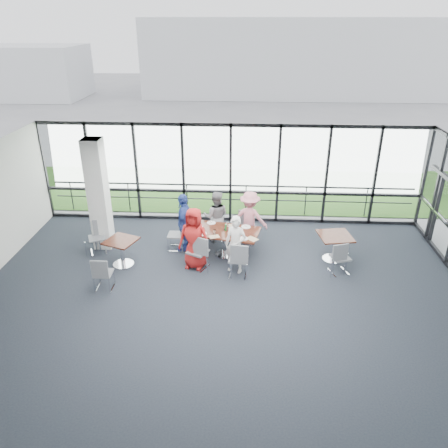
# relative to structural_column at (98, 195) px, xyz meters

# --- Properties ---
(floor) EXTENTS (12.00, 10.00, 0.02)m
(floor) POSITION_rel_structural_column_xyz_m (3.60, -3.00, -1.61)
(floor) COLOR #1F242F
(floor) RESTS_ON ground
(ceiling) EXTENTS (12.00, 10.00, 0.04)m
(ceiling) POSITION_rel_structural_column_xyz_m (3.60, -3.00, 1.60)
(ceiling) COLOR white
(ceiling) RESTS_ON ground
(curtain_wall_back) EXTENTS (12.00, 0.10, 3.20)m
(curtain_wall_back) POSITION_rel_structural_column_xyz_m (3.60, 2.00, 0.00)
(curtain_wall_back) COLOR white
(curtain_wall_back) RESTS_ON ground
(exit_door) EXTENTS (0.12, 1.60, 2.10)m
(exit_door) POSITION_rel_structural_column_xyz_m (9.60, 0.75, -0.55)
(exit_door) COLOR black
(exit_door) RESTS_ON ground
(structural_column) EXTENTS (0.50, 0.50, 3.20)m
(structural_column) POSITION_rel_structural_column_xyz_m (0.00, 0.00, 0.00)
(structural_column) COLOR white
(structural_column) RESTS_ON ground
(apron) EXTENTS (80.00, 70.00, 0.02)m
(apron) POSITION_rel_structural_column_xyz_m (3.60, 7.00, -1.62)
(apron) COLOR gray
(apron) RESTS_ON ground
(grass_strip) EXTENTS (80.00, 5.00, 0.01)m
(grass_strip) POSITION_rel_structural_column_xyz_m (3.60, 5.00, -1.59)
(grass_strip) COLOR #24591E
(grass_strip) RESTS_ON ground
(hangar_main) EXTENTS (24.00, 10.00, 6.00)m
(hangar_main) POSITION_rel_structural_column_xyz_m (7.60, 29.00, 1.40)
(hangar_main) COLOR silver
(hangar_main) RESTS_ON ground
(hangar_aux) EXTENTS (10.00, 6.00, 4.00)m
(hangar_aux) POSITION_rel_structural_column_xyz_m (-14.40, 25.00, 0.40)
(hangar_aux) COLOR silver
(hangar_aux) RESTS_ON ground
(guard_rail) EXTENTS (12.00, 0.06, 0.06)m
(guard_rail) POSITION_rel_structural_column_xyz_m (3.60, 2.60, -1.10)
(guard_rail) COLOR #2D2D33
(guard_rail) RESTS_ON ground
(main_table) EXTENTS (2.06, 1.41, 0.75)m
(main_table) POSITION_rel_structural_column_xyz_m (3.54, -0.32, -0.98)
(main_table) COLOR #3C1810
(main_table) RESTS_ON ground
(side_table_left) EXTENTS (0.97, 0.97, 0.75)m
(side_table_left) POSITION_rel_structural_column_xyz_m (0.83, -1.03, -0.99)
(side_table_left) COLOR #3C1810
(side_table_left) RESTS_ON ground
(side_table_right) EXTENTS (0.98, 0.98, 0.75)m
(side_table_right) POSITION_rel_structural_column_xyz_m (6.55, -0.43, -0.97)
(side_table_right) COLOR #3C1810
(side_table_right) RESTS_ON ground
(diner_near_left) EXTENTS (0.93, 0.71, 1.70)m
(diner_near_left) POSITION_rel_structural_column_xyz_m (2.78, -1.01, -0.75)
(diner_near_left) COLOR #A81A19
(diner_near_left) RESTS_ON ground
(diner_near_right) EXTENTS (0.67, 0.58, 1.56)m
(diner_near_right) POSITION_rel_structural_column_xyz_m (3.87, -1.17, -0.82)
(diner_near_right) COLOR silver
(diner_near_right) RESTS_ON ground
(diner_far_left) EXTENTS (0.77, 0.49, 1.56)m
(diner_far_left) POSITION_rel_structural_column_xyz_m (3.24, 0.53, -0.82)
(diner_far_left) COLOR gray
(diner_far_left) RESTS_ON ground
(diner_far_right) EXTENTS (1.15, 0.79, 1.62)m
(diner_far_right) POSITION_rel_structural_column_xyz_m (4.23, 0.42, -0.79)
(diner_far_right) COLOR pink
(diner_far_right) RESTS_ON ground
(diner_end) EXTENTS (0.59, 1.02, 1.70)m
(diner_end) POSITION_rel_structural_column_xyz_m (2.38, -0.04, -0.75)
(diner_end) COLOR #2A4395
(diner_end) RESTS_ON ground
(chair_main_nl) EXTENTS (0.64, 0.64, 0.97)m
(chair_main_nl) POSITION_rel_structural_column_xyz_m (2.87, -1.07, -1.11)
(chair_main_nl) COLOR slate
(chair_main_nl) RESTS_ON ground
(chair_main_nr) EXTENTS (0.52, 0.52, 0.97)m
(chair_main_nr) POSITION_rel_structural_column_xyz_m (3.95, -1.39, -1.12)
(chair_main_nr) COLOR slate
(chair_main_nr) RESTS_ON ground
(chair_main_fl) EXTENTS (0.49, 0.49, 0.85)m
(chair_main_fl) POSITION_rel_structural_column_xyz_m (3.28, 0.66, -1.18)
(chair_main_fl) COLOR slate
(chair_main_fl) RESTS_ON ground
(chair_main_fr) EXTENTS (0.54, 0.54, 0.89)m
(chair_main_fr) POSITION_rel_structural_column_xyz_m (4.15, 0.51, -1.15)
(chair_main_fr) COLOR slate
(chair_main_fr) RESTS_ON ground
(chair_main_end) EXTENTS (0.45, 0.45, 0.91)m
(chair_main_end) POSITION_rel_structural_column_xyz_m (2.13, -0.06, -1.15)
(chair_main_end) COLOR slate
(chair_main_end) RESTS_ON ground
(chair_spare_la) EXTENTS (0.44, 0.44, 0.88)m
(chair_spare_la) POSITION_rel_structural_column_xyz_m (0.68, -2.19, -1.16)
(chair_spare_la) COLOR slate
(chair_spare_la) RESTS_ON ground
(chair_spare_lb) EXTENTS (0.59, 0.59, 0.92)m
(chair_spare_lb) POSITION_rel_structural_column_xyz_m (-0.06, -0.39, -1.14)
(chair_spare_lb) COLOR slate
(chair_spare_lb) RESTS_ON ground
(chair_spare_r) EXTENTS (0.56, 0.56, 0.91)m
(chair_spare_r) POSITION_rel_structural_column_xyz_m (6.59, -1.11, -1.14)
(chair_spare_r) COLOR slate
(chair_spare_r) RESTS_ON ground
(plate_nl) EXTENTS (0.28, 0.28, 0.01)m
(plate_nl) POSITION_rel_structural_column_xyz_m (2.93, -0.55, -0.84)
(plate_nl) COLOR white
(plate_nl) RESTS_ON main_table
(plate_nr) EXTENTS (0.24, 0.24, 0.01)m
(plate_nr) POSITION_rel_structural_column_xyz_m (4.08, -0.77, -0.84)
(plate_nr) COLOR white
(plate_nr) RESTS_ON main_table
(plate_fl) EXTENTS (0.25, 0.25, 0.01)m
(plate_fl) POSITION_rel_structural_column_xyz_m (3.13, 0.15, -0.84)
(plate_fl) COLOR white
(plate_fl) RESTS_ON main_table
(plate_fr) EXTENTS (0.27, 0.27, 0.01)m
(plate_fr) POSITION_rel_structural_column_xyz_m (4.13, -0.05, -0.84)
(plate_fr) COLOR white
(plate_fr) RESTS_ON main_table
(plate_end) EXTENTS (0.25, 0.25, 0.01)m
(plate_end) POSITION_rel_structural_column_xyz_m (2.80, -0.13, -0.84)
(plate_end) COLOR white
(plate_end) RESTS_ON main_table
(tumbler_a) EXTENTS (0.07, 0.07, 0.14)m
(tumbler_a) POSITION_rel_structural_column_xyz_m (3.28, -0.55, -0.78)
(tumbler_a) COLOR white
(tumbler_a) RESTS_ON main_table
(tumbler_b) EXTENTS (0.07, 0.07, 0.14)m
(tumbler_b) POSITION_rel_structural_column_xyz_m (3.74, -0.60, -0.78)
(tumbler_b) COLOR white
(tumbler_b) RESTS_ON main_table
(tumbler_c) EXTENTS (0.07, 0.07, 0.14)m
(tumbler_c) POSITION_rel_structural_column_xyz_m (3.60, -0.08, -0.78)
(tumbler_c) COLOR white
(tumbler_c) RESTS_ON main_table
(tumbler_d) EXTENTS (0.08, 0.08, 0.15)m
(tumbler_d) POSITION_rel_structural_column_xyz_m (2.87, -0.34, -0.77)
(tumbler_d) COLOR white
(tumbler_d) RESTS_ON main_table
(menu_a) EXTENTS (0.33, 0.28, 0.00)m
(menu_a) POSITION_rel_structural_column_xyz_m (3.28, -0.69, -0.85)
(menu_a) COLOR beige
(menu_a) RESTS_ON main_table
(menu_b) EXTENTS (0.37, 0.36, 0.00)m
(menu_b) POSITION_rel_structural_column_xyz_m (4.30, -0.77, -0.85)
(menu_b) COLOR beige
(menu_b) RESTS_ON main_table
(menu_c) EXTENTS (0.28, 0.20, 0.00)m
(menu_c) POSITION_rel_structural_column_xyz_m (3.72, 0.01, -0.85)
(menu_c) COLOR beige
(menu_c) RESTS_ON main_table
(condiment_caddy) EXTENTS (0.10, 0.07, 0.04)m
(condiment_caddy) POSITION_rel_structural_column_xyz_m (3.57, -0.25, -0.83)
(condiment_caddy) COLOR black
(condiment_caddy) RESTS_ON main_table
(ketchup_bottle) EXTENTS (0.06, 0.06, 0.18)m
(ketchup_bottle) POSITION_rel_structural_column_xyz_m (3.58, -0.28, -0.76)
(ketchup_bottle) COLOR #AE1023
(ketchup_bottle) RESTS_ON main_table
(green_bottle) EXTENTS (0.05, 0.05, 0.20)m
(green_bottle) POSITION_rel_structural_column_xyz_m (3.57, -0.32, -0.75)
(green_bottle) COLOR #16732B
(green_bottle) RESTS_ON main_table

